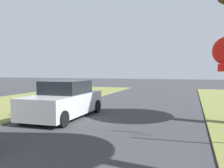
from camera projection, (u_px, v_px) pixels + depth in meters
parked_sedan_silver at (64, 101)px, 10.70m from camera, size 1.95×4.40×1.57m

